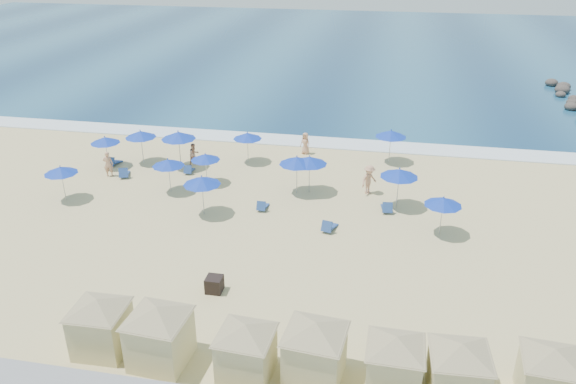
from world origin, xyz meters
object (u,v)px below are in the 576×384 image
(cabana_6, at_px, (551,369))
(cabana_5, at_px, (459,364))
(cabana_0, at_px, (99,318))
(cabana_1, at_px, (159,327))
(umbrella_10, at_px, (399,173))
(umbrella_0, at_px, (105,140))
(umbrella_3, at_px, (168,163))
(umbrella_7, at_px, (310,160))
(beachgoer_1, at_px, (194,154))
(beachgoer_2, at_px, (369,180))
(umbrella_5, at_px, (205,157))
(trash_bin, at_px, (214,284))
(cabana_3, at_px, (315,343))
(umbrella_6, at_px, (202,181))
(cabana_4, at_px, (395,356))
(umbrella_1, at_px, (61,170))
(beachgoer_0, at_px, (108,164))
(umbrella_12, at_px, (140,134))
(cabana_2, at_px, (246,344))
(umbrella_9, at_px, (391,134))
(umbrella_11, at_px, (443,202))
(umbrella_4, at_px, (247,136))
(umbrella_8, at_px, (297,161))
(umbrella_2, at_px, (178,135))

(cabana_6, bearing_deg, cabana_5, -172.37)
(cabana_0, distance_m, cabana_1, 2.51)
(umbrella_10, bearing_deg, umbrella_0, 172.56)
(umbrella_3, bearing_deg, umbrella_7, 10.31)
(beachgoer_1, relative_size, beachgoer_2, 0.84)
(umbrella_3, bearing_deg, umbrella_5, 41.25)
(umbrella_0, relative_size, umbrella_3, 1.00)
(trash_bin, distance_m, cabana_3, 7.07)
(umbrella_6, relative_size, beachgoer_1, 1.54)
(trash_bin, xyz_separation_m, cabana_4, (8.12, -4.57, 1.10))
(umbrella_0, xyz_separation_m, umbrella_1, (-0.08, -5.40, -0.01))
(beachgoer_0, bearing_deg, umbrella_1, 60.28)
(cabana_4, bearing_deg, trash_bin, 150.65)
(cabana_4, relative_size, umbrella_12, 1.66)
(cabana_0, xyz_separation_m, cabana_2, (5.88, -0.31, -0.04))
(cabana_0, height_order, umbrella_5, cabana_0)
(umbrella_9, height_order, umbrella_12, umbrella_9)
(cabana_4, relative_size, umbrella_3, 1.80)
(umbrella_11, xyz_separation_m, umbrella_12, (-20.14, 6.72, 0.15))
(umbrella_0, height_order, beachgoer_2, umbrella_0)
(cabana_4, bearing_deg, umbrella_10, 90.33)
(umbrella_9, bearing_deg, umbrella_11, -73.43)
(umbrella_4, distance_m, umbrella_6, 8.33)
(umbrella_4, height_order, umbrella_5, umbrella_4)
(cabana_0, height_order, cabana_4, cabana_0)
(cabana_5, distance_m, beachgoer_2, 16.99)
(cabana_6, height_order, umbrella_11, cabana_6)
(trash_bin, distance_m, umbrella_10, 13.21)
(umbrella_9, distance_m, umbrella_12, 17.47)
(umbrella_0, distance_m, umbrella_3, 6.57)
(umbrella_5, bearing_deg, beachgoer_1, 122.80)
(umbrella_6, xyz_separation_m, beachgoer_1, (-3.08, 7.10, -1.33))
(trash_bin, height_order, umbrella_8, umbrella_8)
(trash_bin, height_order, cabana_4, cabana_4)
(umbrella_6, distance_m, beachgoer_2, 10.40)
(umbrella_4, bearing_deg, umbrella_11, -32.54)
(beachgoer_1, bearing_deg, umbrella_3, -146.39)
(cabana_5, xyz_separation_m, umbrella_10, (-2.26, 14.89, 0.71))
(umbrella_3, bearing_deg, umbrella_1, -158.44)
(umbrella_4, bearing_deg, cabana_4, -62.30)
(umbrella_11, relative_size, beachgoer_2, 1.21)
(cabana_4, distance_m, umbrella_3, 20.19)
(umbrella_11, bearing_deg, umbrella_0, 166.03)
(umbrella_2, height_order, umbrella_4, umbrella_2)
(umbrella_2, distance_m, beachgoer_2, 13.32)
(umbrella_2, height_order, umbrella_9, umbrella_2)
(umbrella_10, height_order, beachgoer_2, umbrella_10)
(umbrella_8, xyz_separation_m, umbrella_10, (6.20, -0.85, 0.02))
(cabana_4, relative_size, umbrella_7, 1.64)
(umbrella_4, bearing_deg, umbrella_1, -139.50)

